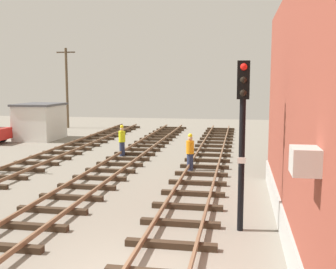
{
  "coord_description": "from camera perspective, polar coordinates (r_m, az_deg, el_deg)",
  "views": [
    {
      "loc": [
        2.39,
        -8.72,
        4.45
      ],
      "look_at": [
        -0.72,
        8.89,
        2.13
      ],
      "focal_mm": 44.14,
      "sensor_mm": 36.0,
      "label": 1
    }
  ],
  "objects": [
    {
      "name": "track_worker_foreground",
      "position": [
        24.78,
        -6.37,
        -0.83
      ],
      "size": [
        0.4,
        0.4,
        1.87
      ],
      "color": "#262D4C",
      "rests_on": "ground"
    },
    {
      "name": "control_hut",
      "position": [
        33.18,
        -17.28,
        1.75
      ],
      "size": [
        3.0,
        3.8,
        2.76
      ],
      "color": "silver",
      "rests_on": "ground"
    },
    {
      "name": "track_worker_distant",
      "position": [
        20.68,
        3.07,
        -2.43
      ],
      "size": [
        0.4,
        0.4,
        1.87
      ],
      "color": "#262D4C",
      "rests_on": "ground"
    },
    {
      "name": "signal_mast",
      "position": [
        12.17,
        10.23,
        1.25
      ],
      "size": [
        0.36,
        0.4,
        5.03
      ],
      "color": "black",
      "rests_on": "ground"
    },
    {
      "name": "utility_pole_far",
      "position": [
        40.49,
        -13.8,
        6.47
      ],
      "size": [
        1.8,
        0.24,
        7.54
      ],
      "color": "brown",
      "rests_on": "ground"
    }
  ]
}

